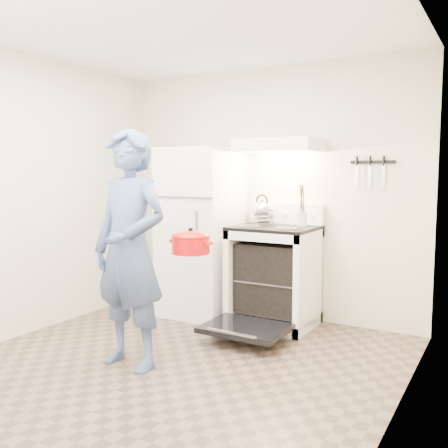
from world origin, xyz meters
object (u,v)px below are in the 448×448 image
at_px(stove_body, 274,277).
at_px(person, 130,250).
at_px(refrigerator, 201,232).
at_px(dutch_oven, 191,245).
at_px(tea_kettle, 262,209).

xyz_separation_m(stove_body, person, (-0.51, -1.47, 0.43)).
xyz_separation_m(refrigerator, person, (0.30, -1.45, 0.04)).
height_order(person, dutch_oven, person).
distance_m(person, dutch_oven, 0.45).
xyz_separation_m(tea_kettle, dutch_oven, (0.06, -1.37, -0.18)).
bearing_deg(dutch_oven, stove_body, 83.14).
distance_m(tea_kettle, dutch_oven, 1.38).
xyz_separation_m(person, dutch_oven, (0.37, 0.26, 0.03)).
distance_m(refrigerator, stove_body, 0.90).
distance_m(refrigerator, dutch_oven, 1.36).
height_order(refrigerator, person, person).
bearing_deg(stove_body, tea_kettle, 143.55).
distance_m(refrigerator, person, 1.48).
bearing_deg(refrigerator, dutch_oven, -60.73).
bearing_deg(person, tea_kettle, 81.55).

